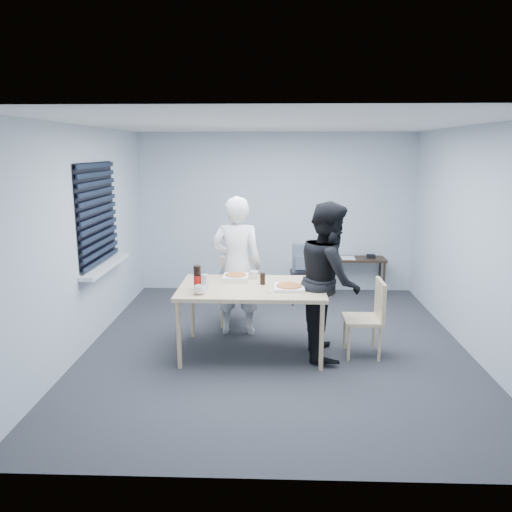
{
  "coord_description": "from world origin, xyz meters",
  "views": [
    {
      "loc": [
        -0.05,
        -5.68,
        2.33
      ],
      "look_at": [
        -0.25,
        0.1,
        1.09
      ],
      "focal_mm": 35.0,
      "sensor_mm": 36.0,
      "label": 1
    }
  ],
  "objects_px": {
    "backpack": "(302,259)",
    "soda_bottle": "(197,278)",
    "side_table": "(357,263)",
    "mug_b": "(254,275)",
    "dining_table": "(252,291)",
    "chair_far": "(236,286)",
    "person_white": "(237,266)",
    "stool": "(302,279)",
    "mug_a": "(200,290)",
    "chair_right": "(370,313)",
    "person_black": "(329,280)"
  },
  "relations": [
    {
      "from": "stool",
      "to": "person_white",
      "type": "bearing_deg",
      "value": -124.94
    },
    {
      "from": "person_black",
      "to": "backpack",
      "type": "distance_m",
      "value": 1.94
    },
    {
      "from": "chair_far",
      "to": "chair_right",
      "type": "distance_m",
      "value": 1.95
    },
    {
      "from": "dining_table",
      "to": "person_white",
      "type": "distance_m",
      "value": 0.69
    },
    {
      "from": "dining_table",
      "to": "chair_far",
      "type": "height_order",
      "value": "chair_far"
    },
    {
      "from": "chair_far",
      "to": "mug_b",
      "type": "relative_size",
      "value": 8.9
    },
    {
      "from": "dining_table",
      "to": "mug_a",
      "type": "relative_size",
      "value": 13.37
    },
    {
      "from": "chair_right",
      "to": "person_white",
      "type": "height_order",
      "value": "person_white"
    },
    {
      "from": "person_white",
      "to": "chair_right",
      "type": "bearing_deg",
      "value": 156.59
    },
    {
      "from": "chair_right",
      "to": "person_white",
      "type": "xyz_separation_m",
      "value": [
        -1.57,
        0.68,
        0.37
      ]
    },
    {
      "from": "side_table",
      "to": "backpack",
      "type": "relative_size",
      "value": 2.13
    },
    {
      "from": "soda_bottle",
      "to": "dining_table",
      "type": "bearing_deg",
      "value": 15.98
    },
    {
      "from": "stool",
      "to": "side_table",
      "type": "bearing_deg",
      "value": 30.94
    },
    {
      "from": "dining_table",
      "to": "side_table",
      "type": "xyz_separation_m",
      "value": [
        1.61,
        2.48,
        -0.22
      ]
    },
    {
      "from": "backpack",
      "to": "mug_b",
      "type": "bearing_deg",
      "value": -134.74
    },
    {
      "from": "dining_table",
      "to": "person_black",
      "type": "xyz_separation_m",
      "value": [
        0.88,
        0.0,
        0.14
      ]
    },
    {
      "from": "chair_right",
      "to": "side_table",
      "type": "distance_m",
      "value": 2.54
    },
    {
      "from": "mug_a",
      "to": "chair_right",
      "type": "bearing_deg",
      "value": 8.96
    },
    {
      "from": "mug_b",
      "to": "person_white",
      "type": "bearing_deg",
      "value": 128.17
    },
    {
      "from": "person_black",
      "to": "soda_bottle",
      "type": "xyz_separation_m",
      "value": [
        -1.47,
        -0.17,
        0.05
      ]
    },
    {
      "from": "side_table",
      "to": "mug_b",
      "type": "relative_size",
      "value": 9.02
    },
    {
      "from": "side_table",
      "to": "backpack",
      "type": "xyz_separation_m",
      "value": [
        -0.92,
        -0.57,
        0.19
      ]
    },
    {
      "from": "person_black",
      "to": "chair_right",
      "type": "bearing_deg",
      "value": -94.79
    },
    {
      "from": "chair_right",
      "to": "person_black",
      "type": "distance_m",
      "value": 0.6
    },
    {
      "from": "side_table",
      "to": "mug_b",
      "type": "xyz_separation_m",
      "value": [
        -1.59,
        -2.14,
        0.33
      ]
    },
    {
      "from": "person_white",
      "to": "stool",
      "type": "bearing_deg",
      "value": -124.94
    },
    {
      "from": "stool",
      "to": "chair_far",
      "type": "bearing_deg",
      "value": -137.21
    },
    {
      "from": "mug_a",
      "to": "soda_bottle",
      "type": "relative_size",
      "value": 0.45
    },
    {
      "from": "person_black",
      "to": "dining_table",
      "type": "bearing_deg",
      "value": 90.05
    },
    {
      "from": "dining_table",
      "to": "mug_a",
      "type": "distance_m",
      "value": 0.65
    },
    {
      "from": "backpack",
      "to": "soda_bottle",
      "type": "height_order",
      "value": "soda_bottle"
    },
    {
      "from": "stool",
      "to": "mug_b",
      "type": "xyz_separation_m",
      "value": [
        -0.67,
        -1.59,
        0.46
      ]
    },
    {
      "from": "person_white",
      "to": "mug_b",
      "type": "bearing_deg",
      "value": 128.17
    },
    {
      "from": "side_table",
      "to": "stool",
      "type": "height_order",
      "value": "side_table"
    },
    {
      "from": "backpack",
      "to": "dining_table",
      "type": "bearing_deg",
      "value": -131.35
    },
    {
      "from": "mug_b",
      "to": "chair_far",
      "type": "bearing_deg",
      "value": 111.16
    },
    {
      "from": "backpack",
      "to": "soda_bottle",
      "type": "xyz_separation_m",
      "value": [
        -1.28,
        -2.09,
        0.23
      ]
    },
    {
      "from": "chair_right",
      "to": "person_white",
      "type": "bearing_deg",
      "value": 156.59
    },
    {
      "from": "side_table",
      "to": "backpack",
      "type": "distance_m",
      "value": 1.1
    },
    {
      "from": "backpack",
      "to": "soda_bottle",
      "type": "relative_size",
      "value": 1.54
    },
    {
      "from": "backpack",
      "to": "mug_b",
      "type": "distance_m",
      "value": 1.72
    },
    {
      "from": "chair_right",
      "to": "mug_b",
      "type": "relative_size",
      "value": 8.9
    },
    {
      "from": "person_white",
      "to": "soda_bottle",
      "type": "distance_m",
      "value": 0.89
    },
    {
      "from": "side_table",
      "to": "soda_bottle",
      "type": "height_order",
      "value": "soda_bottle"
    },
    {
      "from": "chair_far",
      "to": "chair_right",
      "type": "height_order",
      "value": "same"
    },
    {
      "from": "chair_far",
      "to": "dining_table",
      "type": "bearing_deg",
      "value": -76.16
    },
    {
      "from": "person_black",
      "to": "side_table",
      "type": "height_order",
      "value": "person_black"
    },
    {
      "from": "person_white",
      "to": "mug_a",
      "type": "bearing_deg",
      "value": 71.54
    },
    {
      "from": "dining_table",
      "to": "chair_far",
      "type": "bearing_deg",
      "value": 103.84
    },
    {
      "from": "mug_b",
      "to": "chair_right",
      "type": "bearing_deg",
      "value": -16.0
    }
  ]
}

